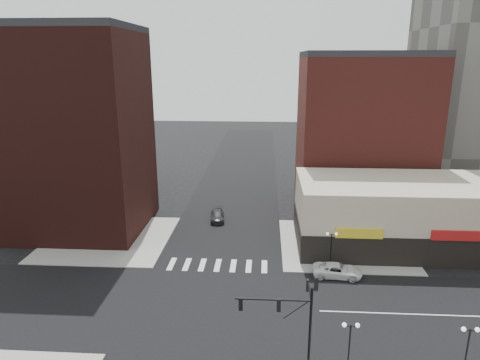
{
  "coord_description": "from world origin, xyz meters",
  "views": [
    {
      "loc": [
        4.94,
        -33.97,
        21.77
      ],
      "look_at": [
        2.61,
        3.87,
        11.0
      ],
      "focal_mm": 32.0,
      "sensor_mm": 36.0,
      "label": 1
    }
  ],
  "objects_px": {
    "street_lamp_ne": "(331,241)",
    "dark_sedan_north": "(217,216)",
    "white_suv": "(337,270)",
    "street_lamp_se_b": "(469,340)",
    "street_lamp_se_a": "(350,335)",
    "traffic_signal": "(296,311)"
  },
  "relations": [
    {
      "from": "street_lamp_ne",
      "to": "dark_sedan_north",
      "type": "distance_m",
      "value": 19.55
    },
    {
      "from": "street_lamp_ne",
      "to": "white_suv",
      "type": "distance_m",
      "value": 3.04
    },
    {
      "from": "street_lamp_se_b",
      "to": "street_lamp_se_a",
      "type": "bearing_deg",
      "value": 180.0
    },
    {
      "from": "street_lamp_ne",
      "to": "dark_sedan_north",
      "type": "bearing_deg",
      "value": 134.86
    },
    {
      "from": "white_suv",
      "to": "street_lamp_se_b",
      "type": "bearing_deg",
      "value": -151.19
    },
    {
      "from": "dark_sedan_north",
      "to": "street_lamp_se_b",
      "type": "bearing_deg",
      "value": -61.94
    },
    {
      "from": "street_lamp_se_b",
      "to": "street_lamp_ne",
      "type": "relative_size",
      "value": 1.0
    },
    {
      "from": "street_lamp_se_b",
      "to": "dark_sedan_north",
      "type": "xyz_separation_m",
      "value": [
        -20.66,
        29.73,
        -2.62
      ]
    },
    {
      "from": "street_lamp_se_a",
      "to": "street_lamp_se_b",
      "type": "height_order",
      "value": "same"
    },
    {
      "from": "dark_sedan_north",
      "to": "street_lamp_ne",
      "type": "bearing_deg",
      "value": -51.88
    },
    {
      "from": "street_lamp_ne",
      "to": "white_suv",
      "type": "bearing_deg",
      "value": -70.3
    },
    {
      "from": "traffic_signal",
      "to": "street_lamp_se_a",
      "type": "distance_m",
      "value": 4.12
    },
    {
      "from": "traffic_signal",
      "to": "white_suv",
      "type": "distance_m",
      "value": 15.86
    },
    {
      "from": "street_lamp_se_a",
      "to": "street_lamp_se_b",
      "type": "xyz_separation_m",
      "value": [
        8.0,
        0.0,
        0.0
      ]
    },
    {
      "from": "street_lamp_se_a",
      "to": "dark_sedan_north",
      "type": "height_order",
      "value": "street_lamp_se_a"
    },
    {
      "from": "dark_sedan_north",
      "to": "traffic_signal",
      "type": "bearing_deg",
      "value": -79.98
    },
    {
      "from": "street_lamp_se_a",
      "to": "street_lamp_ne",
      "type": "relative_size",
      "value": 1.0
    },
    {
      "from": "dark_sedan_north",
      "to": "street_lamp_se_a",
      "type": "bearing_deg",
      "value": -73.67
    },
    {
      "from": "white_suv",
      "to": "street_lamp_ne",
      "type": "bearing_deg",
      "value": 24.49
    },
    {
      "from": "street_lamp_se_a",
      "to": "street_lamp_ne",
      "type": "xyz_separation_m",
      "value": [
        1.0,
        16.0,
        0.0
      ]
    },
    {
      "from": "traffic_signal",
      "to": "street_lamp_se_b",
      "type": "bearing_deg",
      "value": -0.82
    },
    {
      "from": "white_suv",
      "to": "traffic_signal",
      "type": "bearing_deg",
      "value": 164.48
    }
  ]
}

